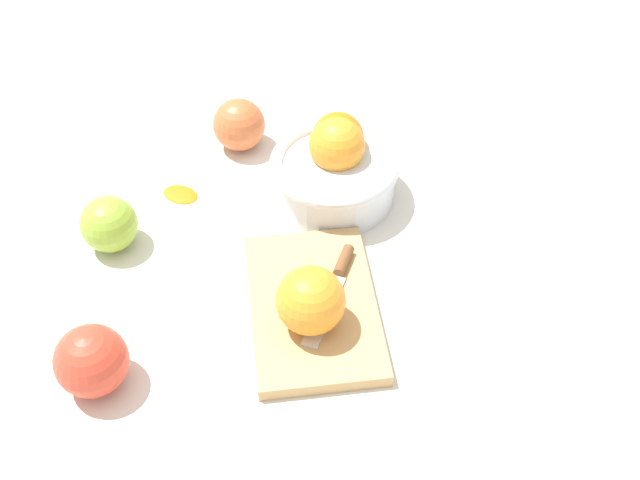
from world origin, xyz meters
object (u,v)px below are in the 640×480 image
object	(u,v)px
bowl	(335,167)
apple_front_right	(91,361)
cutting_board	(313,306)
knife	(336,281)
orange_on_board	(311,301)
apple_front_left	(239,125)
apple_front_center	(109,224)

from	to	relation	value
bowl	apple_front_right	world-z (taller)	bowl
cutting_board	knife	distance (m)	0.04
bowl	orange_on_board	bearing A→B (deg)	-3.16
knife	apple_front_right	xyz separation A→B (m)	(0.15, -0.25, 0.02)
cutting_board	apple_front_left	xyz separation A→B (m)	(-0.31, -0.13, 0.03)
bowl	apple_front_center	distance (m)	0.30
bowl	orange_on_board	xyz separation A→B (m)	(0.24, -0.01, 0.01)
apple_front_left	bowl	bearing A→B (deg)	57.05
apple_front_center	apple_front_right	distance (m)	0.21
cutting_board	orange_on_board	size ratio (longest dim) A/B	2.95
knife	apple_front_left	world-z (taller)	apple_front_left
knife	apple_front_left	bearing A→B (deg)	-150.48
apple_front_left	knife	bearing A→B (deg)	29.52
orange_on_board	knife	size ratio (longest dim) A/B	0.51
apple_front_right	orange_on_board	bearing A→B (deg)	110.52
apple_front_center	apple_front_left	world-z (taller)	apple_front_left
apple_front_left	cutting_board	bearing A→B (deg)	23.25
apple_front_center	cutting_board	bearing A→B (deg)	70.82
apple_front_center	apple_front_right	size ratio (longest dim) A/B	0.91
bowl	cutting_board	size ratio (longest dim) A/B	0.74
cutting_board	apple_front_right	distance (m)	0.26
bowl	cutting_board	bearing A→B (deg)	-3.64
cutting_board	apple_front_center	size ratio (longest dim) A/B	3.22
cutting_board	orange_on_board	distance (m)	0.06
orange_on_board	apple_front_right	world-z (taller)	orange_on_board
knife	orange_on_board	bearing A→B (deg)	-22.19
knife	apple_front_right	distance (m)	0.29
apple_front_right	apple_front_left	size ratio (longest dim) A/B	1.05
knife	apple_front_center	xyz separation A→B (m)	(-0.06, -0.29, 0.01)
knife	apple_front_left	distance (m)	0.32
knife	apple_front_left	xyz separation A→B (m)	(-0.28, -0.16, 0.02)
apple_front_right	knife	bearing A→B (deg)	120.02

